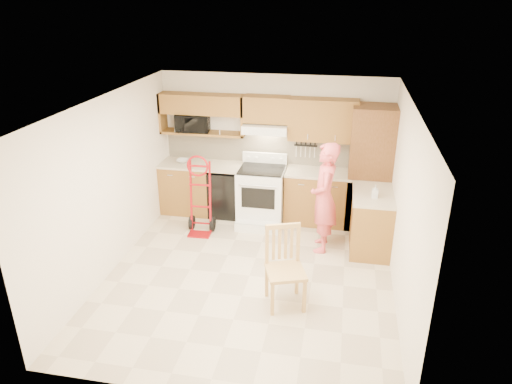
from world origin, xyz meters
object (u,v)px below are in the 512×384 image
(range, at_px, (261,191))
(dining_chair, at_px, (286,269))
(person, at_px, (324,198))
(microwave, at_px, (193,122))
(hand_truck, at_px, (199,199))

(range, distance_m, dining_chair, 2.40)
(range, bearing_deg, person, -33.37)
(person, bearing_deg, microwave, -117.51)
(microwave, xyz_separation_m, person, (2.39, -1.08, -0.78))
(microwave, height_order, person, microwave)
(microwave, distance_m, person, 2.74)
(dining_chair, bearing_deg, microwave, 107.83)
(microwave, bearing_deg, person, -31.54)
(microwave, bearing_deg, hand_truck, -76.43)
(microwave, height_order, dining_chair, microwave)
(microwave, relative_size, dining_chair, 0.55)
(hand_truck, bearing_deg, dining_chair, -48.17)
(range, xyz_separation_m, dining_chair, (0.73, -2.29, -0.05))
(microwave, relative_size, range, 0.50)
(person, distance_m, dining_chair, 1.64)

